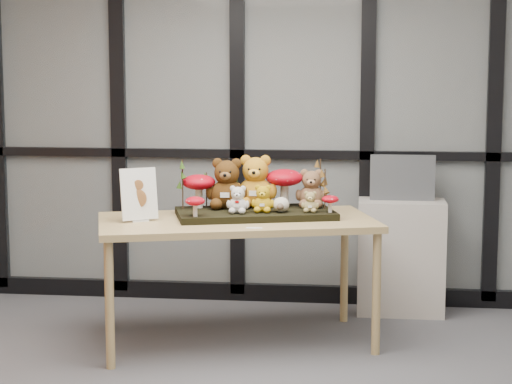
# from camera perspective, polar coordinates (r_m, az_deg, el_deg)

# --- Properties ---
(room_shell) EXTENTS (5.00, 5.00, 5.00)m
(room_shell) POSITION_cam_1_polar(r_m,az_deg,el_deg) (3.95, 0.38, 7.98)
(room_shell) COLOR beige
(room_shell) RESTS_ON floor
(glass_partition) EXTENTS (4.90, 0.06, 2.78)m
(glass_partition) POSITION_cam_1_polar(r_m,az_deg,el_deg) (6.42, 2.85, 5.59)
(glass_partition) COLOR #2D383F
(glass_partition) RESTS_ON floor
(display_table) EXTENTS (1.78, 1.23, 0.76)m
(display_table) POSITION_cam_1_polar(r_m,az_deg,el_deg) (5.51, -1.19, -2.35)
(display_table) COLOR tan
(display_table) RESTS_ON floor
(diorama_tray) EXTENTS (1.03, 0.71, 0.04)m
(diorama_tray) POSITION_cam_1_polar(r_m,az_deg,el_deg) (5.58, -0.05, -1.34)
(diorama_tray) COLOR black
(diorama_tray) RESTS_ON display_table
(bear_pooh_yellow) EXTENTS (0.33, 0.31, 0.35)m
(bear_pooh_yellow) POSITION_cam_1_polar(r_m,az_deg,el_deg) (5.68, -0.03, 0.84)
(bear_pooh_yellow) COLOR #C3801B
(bear_pooh_yellow) RESTS_ON diorama_tray
(bear_brown_medium) EXTENTS (0.31, 0.30, 0.34)m
(bear_brown_medium) POSITION_cam_1_polar(r_m,az_deg,el_deg) (5.64, -1.80, 0.69)
(bear_brown_medium) COLOR #46290D
(bear_brown_medium) RESTS_ON diorama_tray
(bear_tan_back) EXTENTS (0.24, 0.23, 0.26)m
(bear_tan_back) POSITION_cam_1_polar(r_m,az_deg,el_deg) (5.69, 3.43, 0.36)
(bear_tan_back) COLOR brown
(bear_tan_back) RESTS_ON diorama_tray
(bear_small_yellow) EXTENTS (0.17, 0.16, 0.18)m
(bear_small_yellow) POSITION_cam_1_polar(r_m,az_deg,el_deg) (5.49, 0.43, -0.31)
(bear_small_yellow) COLOR gold
(bear_small_yellow) RESTS_ON diorama_tray
(bear_white_bow) EXTENTS (0.17, 0.16, 0.18)m
(bear_white_bow) POSITION_cam_1_polar(r_m,az_deg,el_deg) (5.46, -1.12, -0.37)
(bear_white_bow) COLOR silver
(bear_white_bow) RESTS_ON diorama_tray
(bear_beige_small) EXTENTS (0.13, 0.12, 0.14)m
(bear_beige_small) POSITION_cam_1_polar(r_m,az_deg,el_deg) (5.50, 3.36, -0.53)
(bear_beige_small) COLOR #9E8D52
(bear_beige_small) RESTS_ON diorama_tray
(plush_cream_hedgehog) EXTENTS (0.09, 0.09, 0.10)m
(plush_cream_hedgehog) POSITION_cam_1_polar(r_m,az_deg,el_deg) (5.50, 1.55, -0.73)
(plush_cream_hedgehog) COLOR beige
(plush_cream_hedgehog) RESTS_ON diorama_tray
(mushroom_back_left) EXTENTS (0.20, 0.20, 0.23)m
(mushroom_back_left) POSITION_cam_1_polar(r_m,az_deg,el_deg) (5.66, -3.54, 0.15)
(mushroom_back_left) COLOR #A30513
(mushroom_back_left) RESTS_ON diorama_tray
(mushroom_back_right) EXTENTS (0.23, 0.23, 0.26)m
(mushroom_back_right) POSITION_cam_1_polar(r_m,az_deg,el_deg) (5.71, 1.76, 0.38)
(mushroom_back_right) COLOR #A30513
(mushroom_back_right) RESTS_ON diorama_tray
(mushroom_front_left) EXTENTS (0.11, 0.11, 0.13)m
(mushroom_front_left) POSITION_cam_1_polar(r_m,az_deg,el_deg) (5.35, -3.77, -0.83)
(mushroom_front_left) COLOR #A30513
(mushroom_front_left) RESTS_ON diorama_tray
(mushroom_front_right) EXTENTS (0.10, 0.10, 0.11)m
(mushroom_front_right) POSITION_cam_1_polar(r_m,az_deg,el_deg) (5.50, 4.59, -0.68)
(mushroom_front_right) COLOR #A30513
(mushroom_front_right) RESTS_ON diorama_tray
(sprig_green_far_left) EXTENTS (0.05, 0.05, 0.30)m
(sprig_green_far_left) POSITION_cam_1_polar(r_m,az_deg,el_deg) (5.62, -4.54, 0.48)
(sprig_green_far_left) COLOR #16330B
(sprig_green_far_left) RESTS_ON diorama_tray
(sprig_green_mid_left) EXTENTS (0.05, 0.05, 0.22)m
(sprig_green_mid_left) POSITION_cam_1_polar(r_m,az_deg,el_deg) (5.69, -3.07, 0.14)
(sprig_green_mid_left) COLOR #16330B
(sprig_green_mid_left) RESTS_ON diorama_tray
(sprig_dry_far_right) EXTENTS (0.05, 0.05, 0.29)m
(sprig_dry_far_right) POSITION_cam_1_polar(r_m,az_deg,el_deg) (5.73, 3.98, 0.59)
(sprig_dry_far_right) COLOR brown
(sprig_dry_far_right) RESTS_ON diorama_tray
(sprig_dry_mid_right) EXTENTS (0.05, 0.05, 0.24)m
(sprig_dry_mid_right) POSITION_cam_1_polar(r_m,az_deg,el_deg) (5.62, 4.26, 0.18)
(sprig_dry_mid_right) COLOR brown
(sprig_dry_mid_right) RESTS_ON diorama_tray
(sprig_green_centre) EXTENTS (0.05, 0.05, 0.20)m
(sprig_green_centre) POSITION_cam_1_polar(r_m,az_deg,el_deg) (5.72, -1.24, 0.10)
(sprig_green_centre) COLOR #16330B
(sprig_green_centre) RESTS_ON diorama_tray
(sign_holder) EXTENTS (0.21, 0.16, 0.31)m
(sign_holder) POSITION_cam_1_polar(r_m,az_deg,el_deg) (5.44, -7.22, -0.28)
(sign_holder) COLOR silver
(sign_holder) RESTS_ON display_table
(label_card) EXTENTS (0.09, 0.03, 0.00)m
(label_card) POSITION_cam_1_polar(r_m,az_deg,el_deg) (5.19, -0.11, -2.23)
(label_card) COLOR white
(label_card) RESTS_ON display_table
(cabinet) EXTENTS (0.58, 0.34, 0.77)m
(cabinet) POSITION_cam_1_polar(r_m,az_deg,el_deg) (6.33, 8.90, -3.97)
(cabinet) COLOR #ABA299
(cabinet) RESTS_ON floor
(monitor) EXTENTS (0.43, 0.04, 0.30)m
(monitor) POSITION_cam_1_polar(r_m,az_deg,el_deg) (6.26, 9.00, 0.87)
(monitor) COLOR #4D5054
(monitor) RESTS_ON cabinet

